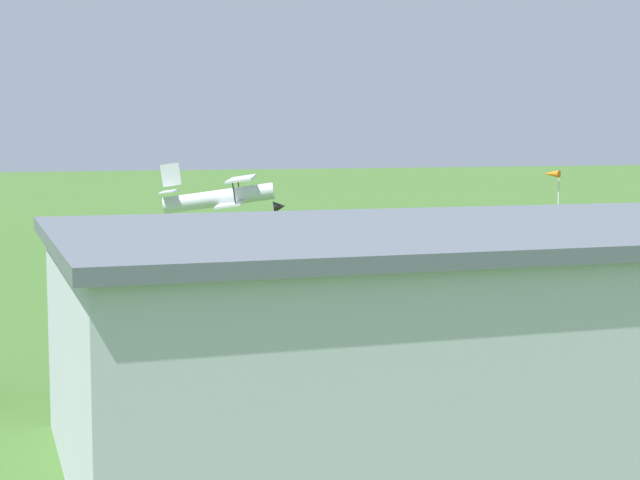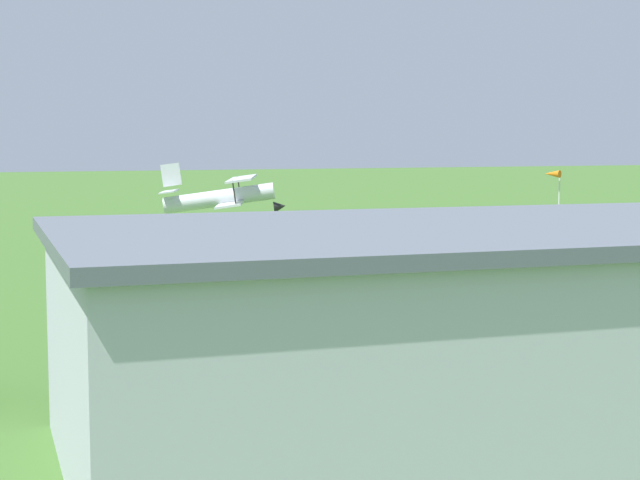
% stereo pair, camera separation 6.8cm
% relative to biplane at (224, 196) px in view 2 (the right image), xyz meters
% --- Properties ---
extents(ground_plane, '(400.00, 400.00, 0.00)m').
position_rel_biplane_xyz_m(ground_plane, '(-6.16, -6.29, -4.85)').
color(ground_plane, '#3D6628').
extents(biplane, '(7.48, 7.75, 3.74)m').
position_rel_biplane_xyz_m(biplane, '(0.00, 0.00, 0.00)').
color(biplane, silver).
extents(person_beside_truck, '(0.51, 0.51, 1.62)m').
position_rel_biplane_xyz_m(person_beside_truck, '(12.56, 24.74, -4.04)').
color(person_beside_truck, '#3F3F47').
rests_on(person_beside_truck, ground_plane).
extents(windsock, '(1.34, 1.43, 5.78)m').
position_rel_biplane_xyz_m(windsock, '(-29.59, -10.07, 0.24)').
color(windsock, silver).
rests_on(windsock, ground_plane).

